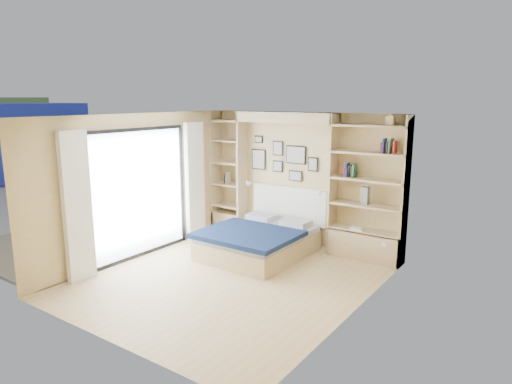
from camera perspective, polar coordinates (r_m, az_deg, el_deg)
The scene contains 8 objects.
ground at distance 7.19m, azimuth -3.21°, elevation -10.85°, with size 4.50×4.50×0.00m, color tan.
room_shell at distance 8.27m, azimuth 1.08°, elevation -0.00°, with size 4.50×4.50×4.50m.
bed at distance 8.18m, azimuth 0.39°, elevation -6.01°, with size 1.62×2.03×1.07m.
photo_gallery at distance 8.80m, azimuth 3.28°, elevation 4.17°, with size 1.48×0.02×0.82m.
reading_lamps at distance 8.62m, azimuth 3.33°, elevation 0.61°, with size 1.92×0.12×0.15m.
shelf_decor at distance 7.97m, azimuth 12.07°, elevation 3.75°, with size 3.50×0.23×2.03m.
deck at distance 9.71m, azimuth -20.29°, elevation -5.54°, with size 3.20×4.00×0.05m, color #6C6350.
deck_chair at distance 9.54m, azimuth -21.28°, elevation -3.86°, with size 0.56×0.77×0.69m.
Camera 1 is at (4.11, -5.22, 2.75)m, focal length 32.00 mm.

